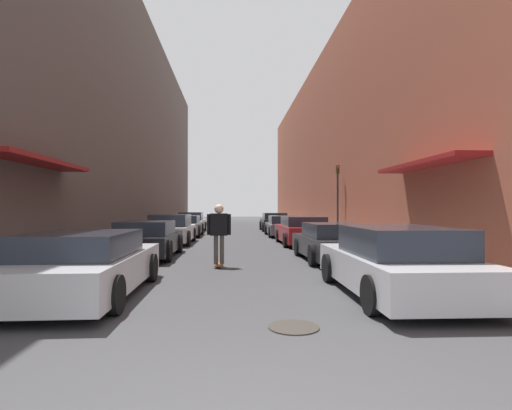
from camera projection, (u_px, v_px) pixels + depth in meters
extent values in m
plane|color=#38383A|center=(235.00, 238.00, 22.11)|extent=(107.57, 107.57, 0.00)
cube|color=gray|center=(161.00, 232.00, 26.70)|extent=(1.80, 48.89, 0.12)
cube|color=gray|center=(306.00, 231.00, 27.29)|extent=(1.80, 48.89, 0.12)
cube|color=#564C47|center=(117.00, 122.00, 26.57)|extent=(4.00, 48.89, 14.73)
cube|color=maroon|center=(39.00, 162.00, 10.83)|extent=(1.00, 4.80, 0.12)
cube|color=brown|center=(347.00, 145.00, 27.51)|extent=(4.00, 48.89, 12.02)
cube|color=maroon|center=(425.00, 164.00, 11.48)|extent=(1.00, 4.80, 0.12)
cube|color=#B7B7BC|center=(86.00, 271.00, 7.44)|extent=(1.94, 4.51, 0.61)
cube|color=#232833|center=(81.00, 244.00, 7.22)|extent=(1.70, 2.35, 0.42)
cylinder|color=black|center=(66.00, 269.00, 8.77)|extent=(0.18, 0.62, 0.62)
cylinder|color=black|center=(152.00, 268.00, 8.89)|extent=(0.18, 0.62, 0.62)
cylinder|color=black|center=(115.00, 295.00, 6.11)|extent=(0.18, 0.62, 0.62)
cube|color=black|center=(147.00, 243.00, 13.28)|extent=(1.83, 4.10, 0.58)
cube|color=#232833|center=(146.00, 228.00, 13.08)|extent=(1.61, 2.14, 0.44)
cylinder|color=black|center=(130.00, 244.00, 14.49)|extent=(0.18, 0.67, 0.67)
cylinder|color=black|center=(179.00, 244.00, 14.60)|extent=(0.18, 0.67, 0.67)
cylinder|color=black|center=(108.00, 251.00, 11.96)|extent=(0.18, 0.67, 0.67)
cylinder|color=black|center=(168.00, 251.00, 12.06)|extent=(0.18, 0.67, 0.67)
cube|color=silver|center=(171.00, 233.00, 18.28)|extent=(1.90, 4.12, 0.63)
cube|color=#232833|center=(171.00, 220.00, 18.08)|extent=(1.65, 2.16, 0.53)
cylinder|color=black|center=(157.00, 235.00, 19.49)|extent=(0.18, 0.68, 0.68)
cylinder|color=black|center=(194.00, 234.00, 19.60)|extent=(0.18, 0.68, 0.68)
cylinder|color=black|center=(145.00, 239.00, 16.95)|extent=(0.18, 0.68, 0.68)
cylinder|color=black|center=(188.00, 238.00, 17.06)|extent=(0.18, 0.68, 0.68)
cube|color=gray|center=(184.00, 228.00, 23.16)|extent=(1.94, 3.98, 0.59)
cube|color=#232833|center=(184.00, 219.00, 22.97)|extent=(1.70, 2.07, 0.42)
cylinder|color=black|center=(171.00, 229.00, 24.33)|extent=(0.18, 0.71, 0.71)
cylinder|color=black|center=(202.00, 229.00, 24.44)|extent=(0.18, 0.71, 0.71)
cylinder|color=black|center=(164.00, 231.00, 21.88)|extent=(0.18, 0.71, 0.71)
cylinder|color=black|center=(199.00, 231.00, 21.99)|extent=(0.18, 0.71, 0.71)
cube|color=silver|center=(191.00, 224.00, 28.11)|extent=(1.80, 4.55, 0.63)
cube|color=#232833|center=(191.00, 216.00, 27.88)|extent=(1.56, 2.37, 0.55)
cylinder|color=black|center=(182.00, 226.00, 29.46)|extent=(0.18, 0.63, 0.63)
cylinder|color=black|center=(205.00, 226.00, 29.56)|extent=(0.18, 0.63, 0.63)
cylinder|color=black|center=(176.00, 228.00, 26.65)|extent=(0.18, 0.63, 0.63)
cylinder|color=black|center=(202.00, 228.00, 26.75)|extent=(0.18, 0.63, 0.63)
cube|color=#B7B7BC|center=(396.00, 270.00, 7.51)|extent=(2.00, 4.44, 0.61)
cube|color=#232833|center=(401.00, 241.00, 7.30)|extent=(1.74, 2.32, 0.51)
cylinder|color=black|center=(328.00, 268.00, 8.82)|extent=(0.18, 0.62, 0.62)
cylinder|color=black|center=(412.00, 267.00, 8.94)|extent=(0.18, 0.62, 0.62)
cylinder|color=black|center=(372.00, 295.00, 6.09)|extent=(0.18, 0.62, 0.62)
cylinder|color=black|center=(492.00, 293.00, 6.20)|extent=(0.18, 0.62, 0.62)
cube|color=#232326|center=(333.00, 246.00, 12.50)|extent=(1.94, 4.06, 0.58)
cube|color=#232833|center=(334.00, 230.00, 12.30)|extent=(1.66, 2.13, 0.43)
cylinder|color=black|center=(298.00, 247.00, 13.68)|extent=(0.18, 0.61, 0.61)
cylinder|color=black|center=(349.00, 247.00, 13.79)|extent=(0.18, 0.61, 0.61)
cylinder|color=black|center=(312.00, 256.00, 11.20)|extent=(0.18, 0.61, 0.61)
cylinder|color=black|center=(375.00, 255.00, 11.31)|extent=(0.18, 0.61, 0.61)
cube|color=maroon|center=(302.00, 233.00, 17.94)|extent=(1.99, 4.43, 0.68)
cube|color=#232833|center=(303.00, 221.00, 17.72)|extent=(1.72, 2.31, 0.42)
cylinder|color=black|center=(278.00, 236.00, 19.24)|extent=(0.18, 0.61, 0.61)
cylinder|color=black|center=(316.00, 236.00, 19.35)|extent=(0.18, 0.61, 0.61)
cylinder|color=black|center=(286.00, 240.00, 16.52)|extent=(0.18, 0.61, 0.61)
cylinder|color=black|center=(330.00, 240.00, 16.63)|extent=(0.18, 0.61, 0.61)
cube|color=#515459|center=(283.00, 228.00, 23.35)|extent=(1.91, 4.42, 0.57)
cube|color=#232833|center=(284.00, 220.00, 23.14)|extent=(1.66, 2.31, 0.45)
cylinder|color=black|center=(266.00, 229.00, 24.66)|extent=(0.18, 0.62, 0.62)
cylinder|color=black|center=(295.00, 229.00, 24.77)|extent=(0.18, 0.62, 0.62)
cylinder|color=black|center=(270.00, 232.00, 21.94)|extent=(0.18, 0.62, 0.62)
cylinder|color=black|center=(303.00, 232.00, 22.05)|extent=(0.18, 0.62, 0.62)
cube|color=#232326|center=(274.00, 224.00, 28.82)|extent=(1.81, 3.91, 0.67)
cube|color=#232833|center=(274.00, 216.00, 28.63)|extent=(1.59, 2.04, 0.44)
cylinder|color=black|center=(261.00, 225.00, 29.97)|extent=(0.18, 0.66, 0.66)
cylinder|color=black|center=(284.00, 225.00, 30.08)|extent=(0.18, 0.66, 0.66)
cylinder|color=black|center=(263.00, 227.00, 27.55)|extent=(0.18, 0.66, 0.66)
cylinder|color=black|center=(289.00, 227.00, 27.66)|extent=(0.18, 0.66, 0.66)
cube|color=brown|center=(219.00, 265.00, 11.10)|extent=(0.20, 0.78, 0.02)
cylinder|color=beige|center=(217.00, 265.00, 11.35)|extent=(0.03, 0.06, 0.06)
cylinder|color=beige|center=(222.00, 265.00, 11.36)|extent=(0.03, 0.06, 0.06)
cylinder|color=beige|center=(216.00, 267.00, 10.85)|extent=(0.03, 0.06, 0.06)
cylinder|color=beige|center=(221.00, 267.00, 10.86)|extent=(0.03, 0.06, 0.06)
cylinder|color=#47423D|center=(216.00, 250.00, 11.10)|extent=(0.12, 0.12, 0.80)
cylinder|color=#47423D|center=(222.00, 250.00, 11.11)|extent=(0.12, 0.12, 0.80)
cube|color=black|center=(219.00, 224.00, 11.11)|extent=(0.48, 0.21, 0.61)
sphere|color=beige|center=(219.00, 209.00, 11.12)|extent=(0.26, 0.26, 0.26)
cylinder|color=black|center=(209.00, 224.00, 11.09)|extent=(0.10, 0.10, 0.58)
cylinder|color=black|center=(229.00, 224.00, 11.13)|extent=(0.10, 0.10, 0.58)
cylinder|color=#332D28|center=(294.00, 327.00, 5.45)|extent=(0.70, 0.70, 0.02)
cylinder|color=#2D2D2D|center=(338.00, 201.00, 21.32)|extent=(0.10, 0.10, 3.81)
cube|color=#332D0F|center=(338.00, 169.00, 21.34)|extent=(0.16, 0.16, 0.45)
sphere|color=red|center=(338.00, 167.00, 21.25)|extent=(0.11, 0.11, 0.11)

